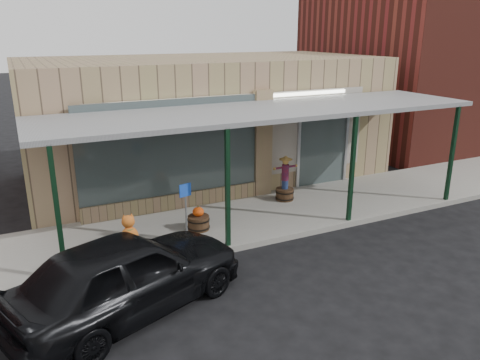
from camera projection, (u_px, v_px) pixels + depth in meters
name	position (u px, v px, depth m)	size (l,w,h in m)	color
ground	(344.00, 274.00, 10.18)	(120.00, 120.00, 0.00)	black
sidewalk	(265.00, 215.00, 13.25)	(40.00, 3.20, 0.15)	gray
storefront	(204.00, 119.00, 16.54)	(12.00, 6.25, 4.20)	#9B7A5F
awning	(267.00, 112.00, 12.32)	(12.00, 3.00, 3.04)	slate
block_buildings_near	(242.00, 67.00, 17.76)	(61.00, 8.00, 8.00)	maroon
barrel_scarecrow	(285.00, 185.00, 14.11)	(0.84, 0.60, 1.39)	#442E1B
barrel_pumpkin	(198.00, 221.00, 12.05)	(0.70, 0.70, 0.66)	#442E1B
handicap_sign	(186.00, 205.00, 11.06)	(0.31, 0.09, 1.50)	gray
parked_sedan	(127.00, 274.00, 8.61)	(4.96, 3.39, 1.64)	black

